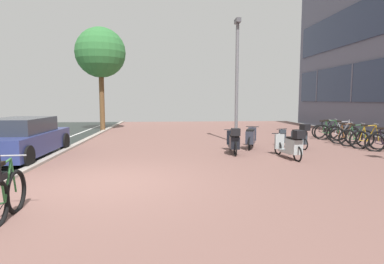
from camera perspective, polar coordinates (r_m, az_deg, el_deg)
name	(u,v)px	position (r m, az deg, el deg)	size (l,w,h in m)	color
ground	(172,182)	(7.27, -3.70, -9.19)	(21.00, 40.00, 0.13)	black
bicycle_foreground	(3,195)	(5.74, -31.29, -9.81)	(0.65, 1.40, 1.11)	black
bicycle_rack_01	(369,140)	(13.66, 29.61, -1.25)	(1.35, 0.57, 1.02)	black
bicycle_rack_02	(356,138)	(14.22, 27.83, -0.96)	(1.32, 0.54, 0.98)	black
bicycle_rack_03	(346,136)	(14.80, 26.31, -0.65)	(1.25, 0.58, 0.97)	black
bicycle_rack_04	(343,134)	(15.55, 25.90, -0.29)	(1.26, 0.81, 1.02)	black
bicycle_rack_05	(330,132)	(16.05, 23.94, -0.03)	(1.39, 0.58, 1.02)	black
bicycle_rack_06	(325,131)	(16.73, 23.17, 0.13)	(1.26, 0.49, 0.94)	black
scooter_near	(234,141)	(10.91, 7.64, -1.73)	(0.52, 1.80, 0.96)	black
scooter_mid	(296,137)	(12.68, 18.52, -0.88)	(0.86, 1.64, 0.99)	black
scooter_far	(251,138)	(12.21, 10.67, -1.08)	(0.82, 1.68, 0.83)	black
scooter_extra	(291,145)	(10.35, 17.66, -2.33)	(0.56, 1.79, 0.98)	black
parked_car_near	(21,139)	(11.48, -28.72, -1.05)	(1.88, 4.22, 1.29)	navy
lamp_post	(237,74)	(13.80, 8.20, 10.38)	(0.20, 0.52, 5.30)	slate
street_tree	(101,53)	(19.83, -16.37, 13.67)	(2.95, 2.95, 6.15)	brown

